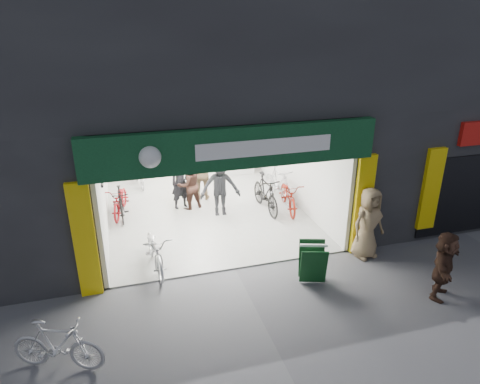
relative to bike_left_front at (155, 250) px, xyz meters
name	(u,v)px	position (x,y,z in m)	size (l,w,h in m)	color
ground	(235,269)	(1.80, -0.60, -0.49)	(60.00, 60.00, 0.00)	#56565B
building	(219,62)	(2.71, 4.39, 3.82)	(17.00, 10.27, 8.00)	#232326
bike_left_front	(155,250)	(0.00, 0.00, 0.00)	(0.65, 1.87, 0.98)	#B6B7BB
bike_left_midfront	(121,204)	(-0.70, 3.07, -0.02)	(0.44, 1.57, 0.94)	black
bike_left_midback	(120,200)	(-0.70, 3.37, -0.03)	(0.62, 1.78, 0.93)	maroon
bike_left_back	(139,173)	(0.00, 5.63, 0.01)	(0.47, 1.67, 1.01)	silver
bike_right_front	(266,193)	(3.60, 2.37, 0.09)	(0.55, 1.94, 1.17)	black
bike_right_mid	(289,195)	(4.30, 2.21, 0.00)	(0.66, 1.88, 0.99)	maroon
bike_right_back	(279,183)	(4.30, 3.07, 0.08)	(0.54, 1.91, 1.15)	#B1B1B6
parked_bike	(57,345)	(-1.91, -2.74, 0.00)	(0.46, 1.63, 0.98)	silver
customer_a	(180,182)	(1.13, 3.28, 0.39)	(0.64, 0.42, 1.77)	black
customer_b	(189,185)	(1.38, 3.16, 0.31)	(0.78, 0.61, 1.60)	#341E17
customer_c	(220,187)	(2.19, 2.43, 0.44)	(1.21, 0.70, 1.87)	black
customer_d	(202,174)	(1.92, 3.74, 0.41)	(1.05, 0.44, 1.80)	#937A56
pedestrian_near	(368,223)	(5.10, -0.90, 0.42)	(0.90, 0.58, 1.83)	#8F7653
pedestrian_far	(444,265)	(5.72, -2.83, 0.27)	(1.42, 0.45, 1.53)	#392319
sandwich_board	(313,262)	(3.35, -1.54, 0.01)	(0.74, 0.75, 0.91)	#0D3616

